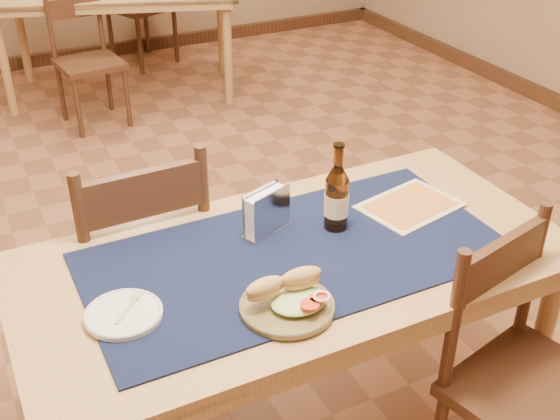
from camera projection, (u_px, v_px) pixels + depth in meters
name	position (u px, v px, depth m)	size (l,w,h in m)	color
main_table	(295.00, 279.00, 2.06)	(1.60, 0.80, 0.75)	#A3834D
placemat	(295.00, 255.00, 2.02)	(1.20, 0.60, 0.01)	#0F1737
baseboard	(207.00, 295.00, 2.99)	(6.00, 7.00, 0.10)	#402617
back_table	(116.00, 0.00, 4.83)	(1.81, 1.29, 0.75)	#A3834D
chair_main_far	(138.00, 263.00, 2.41)	(0.46, 0.46, 0.97)	#402617
chair_main_near	(528.00, 381.00, 1.96)	(0.51, 0.51, 0.92)	#402617
chair_back_near	(87.00, 59.00, 4.49)	(0.42, 0.42, 0.83)	#402617
chair_back_far	(144.00, 5.00, 5.45)	(0.55, 0.55, 0.91)	#402617
sandwich_plate	(289.00, 300.00, 1.79)	(0.25, 0.25, 0.09)	brown
side_plate	(123.00, 314.00, 1.77)	(0.20, 0.20, 0.02)	silver
fork	(130.00, 305.00, 1.79)	(0.10, 0.11, 0.00)	#84C069
beer_bottle	(337.00, 198.00, 2.09)	(0.07, 0.07, 0.28)	#47270C
napkin_holder	(266.00, 212.00, 2.09)	(0.17, 0.11, 0.14)	silver
menu_card	(410.00, 205.00, 2.25)	(0.34, 0.28, 0.01)	beige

